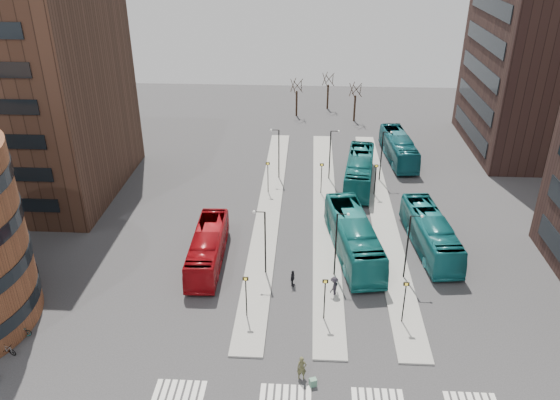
# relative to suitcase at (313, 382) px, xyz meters

# --- Properties ---
(island_left) EXTENTS (2.50, 45.00, 0.15)m
(island_left) POSITION_rel_suitcase_xyz_m (-4.78, 24.80, -0.21)
(island_left) COLOR gray
(island_left) RESTS_ON ground
(island_mid) EXTENTS (2.50, 45.00, 0.15)m
(island_mid) POSITION_rel_suitcase_xyz_m (1.22, 24.80, -0.21)
(island_mid) COLOR gray
(island_mid) RESTS_ON ground
(island_right) EXTENTS (2.50, 45.00, 0.15)m
(island_right) POSITION_rel_suitcase_xyz_m (7.22, 24.80, -0.21)
(island_right) COLOR gray
(island_right) RESTS_ON ground
(suitcase) EXTENTS (0.56, 0.50, 0.57)m
(suitcase) POSITION_rel_suitcase_xyz_m (0.00, 0.00, 0.00)
(suitcase) COLOR navy
(suitcase) RESTS_ON ground
(red_bus) EXTENTS (2.86, 11.00, 3.05)m
(red_bus) POSITION_rel_suitcase_xyz_m (-9.50, 14.32, 1.24)
(red_bus) COLOR #9B0B12
(red_bus) RESTS_ON ground
(teal_bus_a) EXTENTS (5.09, 13.37, 3.64)m
(teal_bus_a) POSITION_rel_suitcase_xyz_m (3.60, 16.45, 1.53)
(teal_bus_a) COLOR #156A69
(teal_bus_a) RESTS_ON ground
(teal_bus_b) EXTENTS (4.44, 12.64, 3.45)m
(teal_bus_b) POSITION_rel_suitcase_xyz_m (5.28, 31.77, 1.44)
(teal_bus_b) COLOR #146364
(teal_bus_b) RESTS_ON ground
(teal_bus_c) EXTENTS (4.03, 12.13, 3.32)m
(teal_bus_c) POSITION_rel_suitcase_xyz_m (10.88, 17.86, 1.37)
(teal_bus_c) COLOR #15676D
(teal_bus_c) RESTS_ON ground
(teal_bus_d) EXTENTS (3.76, 12.02, 3.29)m
(teal_bus_d) POSITION_rel_suitcase_xyz_m (10.87, 39.49, 1.36)
(teal_bus_d) COLOR #135761
(teal_bus_d) RESTS_ON ground
(traveller) EXTENTS (0.70, 0.50, 1.80)m
(traveller) POSITION_rel_suitcase_xyz_m (-0.77, 0.63, 0.61)
(traveller) COLOR #4A492C
(traveller) RESTS_ON ground
(commuter_a) EXTENTS (1.00, 0.86, 1.77)m
(commuter_a) POSITION_rel_suitcase_xyz_m (-9.39, 10.52, 0.60)
(commuter_a) COLOR black
(commuter_a) RESTS_ON ground
(commuter_b) EXTENTS (0.61, 0.95, 1.51)m
(commuter_b) POSITION_rel_suitcase_xyz_m (-1.76, 11.15, 0.47)
(commuter_b) COLOR black
(commuter_b) RESTS_ON ground
(commuter_c) EXTENTS (1.14, 1.33, 1.78)m
(commuter_c) POSITION_rel_suitcase_xyz_m (1.69, 9.99, 0.60)
(commuter_c) COLOR black
(commuter_c) RESTS_ON ground
(bicycle_mid) EXTENTS (1.53, 0.78, 0.89)m
(bicycle_mid) POSITION_rel_suitcase_xyz_m (-21.78, 1.73, 0.16)
(bicycle_mid) COLOR gray
(bicycle_mid) RESTS_ON ground
(bicycle_far) EXTENTS (1.71, 0.87, 0.85)m
(bicycle_far) POSITION_rel_suitcase_xyz_m (-21.78, 3.61, 0.14)
(bicycle_far) COLOR gray
(bicycle_far) RESTS_ON ground
(crosswalk_stripes) EXTENTS (22.35, 2.40, 0.01)m
(crosswalk_stripes) POSITION_rel_suitcase_xyz_m (0.97, -1.20, -0.28)
(crosswalk_stripes) COLOR silver
(crosswalk_stripes) RESTS_ON ground
(sign_poles) EXTENTS (12.45, 22.12, 3.65)m
(sign_poles) POSITION_rel_suitcase_xyz_m (0.82, 17.80, 2.12)
(sign_poles) COLOR black
(sign_poles) RESTS_ON ground
(lamp_posts) EXTENTS (14.04, 20.24, 6.12)m
(lamp_posts) POSITION_rel_suitcase_xyz_m (1.85, 22.80, 3.29)
(lamp_posts) COLOR black
(lamp_posts) RESTS_ON ground
(bare_trees) EXTENTS (10.97, 8.14, 5.90)m
(bare_trees) POSITION_rel_suitcase_xyz_m (1.88, 57.46, 2.44)
(bare_trees) COLOR black
(bare_trees) RESTS_ON ground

